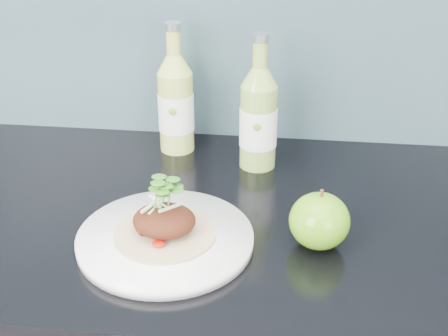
{
  "coord_description": "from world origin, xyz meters",
  "views": [
    {
      "loc": [
        0.07,
        0.85,
        1.43
      ],
      "look_at": [
        -0.02,
        1.65,
        1.0
      ],
      "focal_mm": 50.0,
      "sensor_mm": 36.0,
      "label": 1
    }
  ],
  "objects_px": {
    "cider_bottle_left": "(176,103)",
    "green_apple": "(319,221)",
    "dinner_plate": "(165,239)",
    "cider_bottle_right": "(258,118)"
  },
  "relations": [
    {
      "from": "cider_bottle_left",
      "to": "green_apple",
      "type": "bearing_deg",
      "value": -62.58
    },
    {
      "from": "dinner_plate",
      "to": "cider_bottle_left",
      "type": "distance_m",
      "value": 0.33
    },
    {
      "from": "green_apple",
      "to": "cider_bottle_right",
      "type": "distance_m",
      "value": 0.27
    },
    {
      "from": "dinner_plate",
      "to": "cider_bottle_left",
      "type": "relative_size",
      "value": 1.17
    },
    {
      "from": "green_apple",
      "to": "cider_bottle_left",
      "type": "distance_m",
      "value": 0.4
    },
    {
      "from": "cider_bottle_left",
      "to": "cider_bottle_right",
      "type": "distance_m",
      "value": 0.16
    },
    {
      "from": "green_apple",
      "to": "cider_bottle_right",
      "type": "xyz_separation_m",
      "value": [
        -0.11,
        0.24,
        0.05
      ]
    },
    {
      "from": "cider_bottle_left",
      "to": "cider_bottle_right",
      "type": "relative_size",
      "value": 1.0
    },
    {
      "from": "green_apple",
      "to": "cider_bottle_left",
      "type": "relative_size",
      "value": 0.47
    },
    {
      "from": "dinner_plate",
      "to": "cider_bottle_left",
      "type": "xyz_separation_m",
      "value": [
        -0.04,
        0.31,
        0.09
      ]
    }
  ]
}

